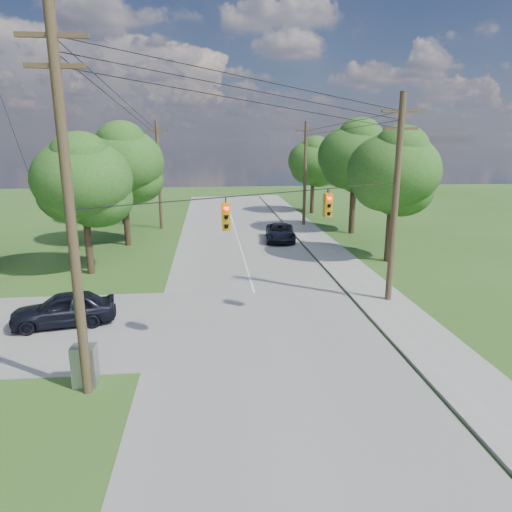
{
  "coord_description": "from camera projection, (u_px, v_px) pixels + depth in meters",
  "views": [
    {
      "loc": [
        -0.34,
        -13.92,
        8.26
      ],
      "look_at": [
        1.59,
        5.0,
        3.42
      ],
      "focal_mm": 32.0,
      "sensor_mm": 36.0,
      "label": 1
    }
  ],
  "objects": [
    {
      "name": "ground",
      "position": [
        224.0,
        391.0,
        15.49
      ],
      "size": [
        140.0,
        140.0,
        0.0
      ],
      "primitive_type": "plane",
      "color": "#2C501A",
      "rests_on": "ground"
    },
    {
      "name": "main_road",
      "position": [
        265.0,
        329.0,
        20.51
      ],
      "size": [
        10.0,
        100.0,
        0.03
      ],
      "primitive_type": "cube",
      "color": "gray",
      "rests_on": "ground"
    },
    {
      "name": "sidewalk_east",
      "position": [
        408.0,
        322.0,
        21.15
      ],
      "size": [
        2.6,
        100.0,
        0.12
      ],
      "primitive_type": "cube",
      "color": "gray",
      "rests_on": "ground"
    },
    {
      "name": "pole_sw",
      "position": [
        70.0,
        209.0,
        13.89
      ],
      "size": [
        2.0,
        0.32,
        12.0
      ],
      "color": "brown",
      "rests_on": "ground"
    },
    {
      "name": "pole_ne",
      "position": [
        396.0,
        198.0,
        22.73
      ],
      "size": [
        2.0,
        0.32,
        10.5
      ],
      "color": "brown",
      "rests_on": "ground"
    },
    {
      "name": "pole_north_e",
      "position": [
        305.0,
        173.0,
        44.02
      ],
      "size": [
        2.0,
        0.32,
        10.0
      ],
      "color": "brown",
      "rests_on": "ground"
    },
    {
      "name": "pole_north_w",
      "position": [
        159.0,
        175.0,
        42.66
      ],
      "size": [
        2.0,
        0.32,
        10.0
      ],
      "color": "brown",
      "rests_on": "ground"
    },
    {
      "name": "power_lines",
      "position": [
        242.0,
        123.0,
        24.51
      ],
      "size": [
        13.93,
        29.62,
        4.93
      ],
      "color": "black",
      "rests_on": "ground"
    },
    {
      "name": "traffic_signals",
      "position": [
        281.0,
        210.0,
        18.66
      ],
      "size": [
        4.91,
        3.27,
        1.05
      ],
      "color": "#CB920B",
      "rests_on": "ground"
    },
    {
      "name": "tree_w_near",
      "position": [
        83.0,
        180.0,
        27.71
      ],
      "size": [
        6.0,
        6.0,
        8.4
      ],
      "color": "#3F2B1F",
      "rests_on": "ground"
    },
    {
      "name": "tree_w_mid",
      "position": [
        123.0,
        162.0,
        35.35
      ],
      "size": [
        6.4,
        6.4,
        9.22
      ],
      "color": "#3F2B1F",
      "rests_on": "ground"
    },
    {
      "name": "tree_w_far",
      "position": [
        120.0,
        161.0,
        44.88
      ],
      "size": [
        6.0,
        6.0,
        8.73
      ],
      "color": "#3F2B1F",
      "rests_on": "ground"
    },
    {
      "name": "tree_e_near",
      "position": [
        394.0,
        171.0,
        30.55
      ],
      "size": [
        6.2,
        6.2,
        8.81
      ],
      "color": "#3F2B1F",
      "rests_on": "ground"
    },
    {
      "name": "tree_e_mid",
      "position": [
        355.0,
        156.0,
        40.08
      ],
      "size": [
        6.6,
        6.6,
        9.64
      ],
      "color": "#3F2B1F",
      "rests_on": "ground"
    },
    {
      "name": "tree_e_far",
      "position": [
        313.0,
        161.0,
        51.8
      ],
      "size": [
        5.8,
        5.8,
        8.32
      ],
      "color": "#3F2B1F",
      "rests_on": "ground"
    },
    {
      "name": "car_cross_dark",
      "position": [
        64.0,
        309.0,
        20.77
      ],
      "size": [
        4.81,
        2.69,
        1.55
      ],
      "primitive_type": "imported",
      "rotation": [
        0.0,
        0.0,
        -1.37
      ],
      "color": "black",
      "rests_on": "cross_road"
    },
    {
      "name": "car_main_north",
      "position": [
        280.0,
        232.0,
        38.25
      ],
      "size": [
        2.88,
        5.31,
        1.41
      ],
      "primitive_type": "imported",
      "rotation": [
        0.0,
        0.0,
        -0.11
      ],
      "color": "black",
      "rests_on": "main_road"
    },
    {
      "name": "control_cabinet",
      "position": [
        85.0,
        366.0,
        15.68
      ],
      "size": [
        0.82,
        0.6,
        1.46
      ],
      "primitive_type": "cube",
      "rotation": [
        0.0,
        0.0,
        -0.01
      ],
      "color": "gray",
      "rests_on": "ground"
    }
  ]
}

